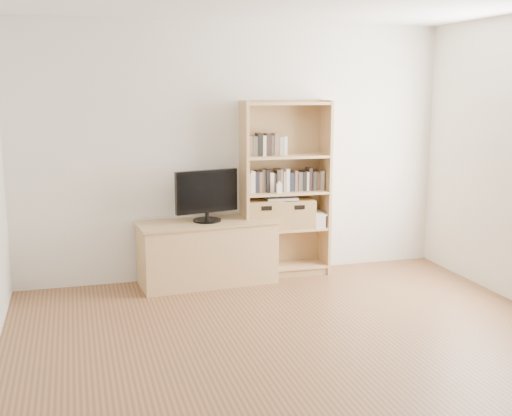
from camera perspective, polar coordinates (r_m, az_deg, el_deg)
name	(u,v)px	position (r m, az deg, el deg)	size (l,w,h in m)	color
floor	(325,372)	(4.65, 6.14, -14.31)	(4.50, 5.00, 0.01)	brown
back_wall	(236,152)	(6.62, -1.81, 5.02)	(4.50, 0.02, 2.60)	white
tv_stand	(208,254)	(6.48, -4.33, -4.06)	(1.34, 0.50, 0.62)	tan
bookshelf	(286,189)	(6.66, 2.65, 1.68)	(0.91, 0.32, 1.82)	tan
television	(207,196)	(6.35, -4.41, 1.11)	(0.66, 0.05, 0.51)	black
books_row_mid	(285,181)	(6.66, 2.60, 2.41)	(0.77, 0.15, 0.21)	gray
books_row_upper	(266,145)	(6.56, 0.93, 5.64)	(0.42, 0.15, 0.22)	gray
baby_monitor	(279,188)	(6.53, 2.07, 1.76)	(0.05, 0.03, 0.10)	white
basket_left	(263,214)	(6.63, 0.63, -0.57)	(0.37, 0.30, 0.30)	olive
basket_right	(296,213)	(6.73, 3.55, -0.45)	(0.36, 0.30, 0.30)	olive
laptop	(281,198)	(6.64, 2.26, 0.88)	(0.32, 0.22, 0.02)	silver
magazine_stack	(314,220)	(6.81, 5.16, -1.05)	(0.20, 0.28, 0.13)	beige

